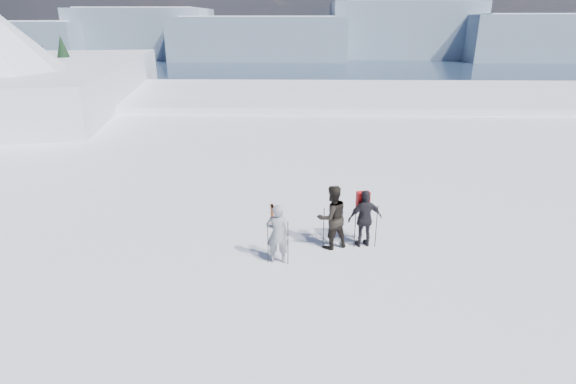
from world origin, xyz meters
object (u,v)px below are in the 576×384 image
object	(u,v)px
skier_dark	(332,217)
skier_pack	(365,219)
skier_grey	(277,234)
skis_loose	(274,213)

from	to	relation	value
skier_dark	skier_pack	size ratio (longest dim) A/B	1.10
skier_grey	skier_pack	bearing A→B (deg)	-157.86
skier_dark	skier_pack	xyz separation A→B (m)	(0.99, 0.11, -0.09)
skier_grey	skier_dark	distance (m)	1.81
skier_grey	skier_pack	world-z (taller)	skier_pack
skis_loose	skier_grey	bearing A→B (deg)	-85.21
skier_grey	skis_loose	distance (m)	3.44
skier_dark	skier_grey	bearing A→B (deg)	5.59
skier_dark	skier_pack	distance (m)	1.00
skier_dark	skis_loose	bearing A→B (deg)	-77.53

